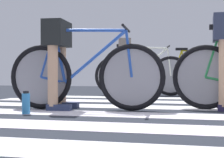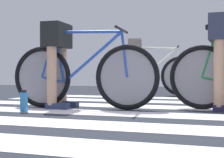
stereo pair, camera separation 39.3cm
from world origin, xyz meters
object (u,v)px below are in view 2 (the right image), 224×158
Objects in this scene: bicycle_1_of_4 at (83,75)px; cyclist_1_of_4 at (57,53)px; bicycle_3_of_4 at (152,74)px; water_bottle at (24,102)px; bicycle_4_of_4 at (212,74)px; cyclist_2_of_4 at (220,49)px; cyclist_3_of_4 at (135,59)px.

cyclist_1_of_4 is at bearing -180.00° from bicycle_1_of_4.
cyclist_1_of_4 is 2.64m from bicycle_3_of_4.
bicycle_1_of_4 is 0.73m from water_bottle.
bicycle_4_of_4 reaches higher than water_bottle.
cyclist_2_of_4 is 4.54× the size of water_bottle.
cyclist_1_of_4 is 4.02m from bicycle_4_of_4.
bicycle_1_of_4 is at bearing 48.67° from water_bottle.
cyclist_3_of_4 is 4.51× the size of water_bottle.
cyclist_2_of_4 is 3.34m from bicycle_4_of_4.
bicycle_3_of_4 and bicycle_4_of_4 have the same top height.
cyclist_2_of_4 is 0.60× the size of bicycle_4_of_4.
cyclist_3_of_4 is at bearing 81.80° from water_bottle.
bicycle_1_of_4 is 2.50m from cyclist_3_of_4.
cyclist_1_of_4 is 0.57× the size of bicycle_3_of_4.
water_bottle is at bearing -153.76° from cyclist_2_of_4.
cyclist_3_of_4 is at bearing 80.51° from cyclist_1_of_4.
bicycle_4_of_4 is at bearing 31.29° from cyclist_3_of_4.
cyclist_2_of_4 is at bearing -71.84° from bicycle_3_of_4.
bicycle_1_of_4 is at bearing -164.59° from cyclist_2_of_4.
cyclist_1_of_4 is 1.82m from cyclist_2_of_4.
cyclist_2_of_4 is (1.79, 0.35, 0.04)m from cyclist_1_of_4.
bicycle_1_of_4 is at bearing -106.67° from bicycle_3_of_4.
cyclist_3_of_4 reaches higher than cyclist_1_of_4.
bicycle_4_of_4 is (1.62, 3.67, -0.25)m from cyclist_1_of_4.
cyclist_1_of_4 is 0.95× the size of cyclist_2_of_4.
water_bottle is (-0.43, -2.99, -0.56)m from cyclist_3_of_4.
cyclist_1_of_4 is at bearing -125.35° from bicycle_4_of_4.
water_bottle is (-0.44, -0.50, -0.28)m from bicycle_1_of_4.
bicycle_3_of_4 reaches higher than water_bottle.
cyclist_3_of_4 is at bearing 87.58° from bicycle_1_of_4.
cyclist_1_of_4 is 2.52m from cyclist_3_of_4.
cyclist_1_of_4 is 0.95× the size of cyclist_3_of_4.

